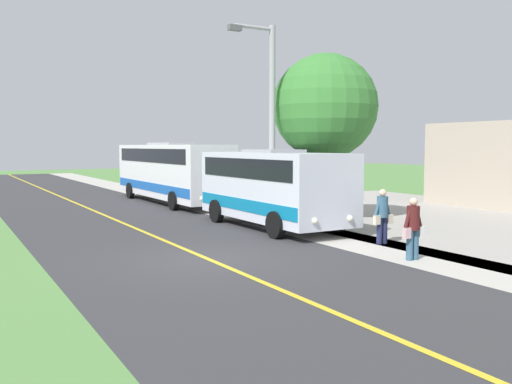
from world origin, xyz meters
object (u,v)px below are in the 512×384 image
(pedestrian_waiting, at_px, (382,215))
(street_light_pole, at_px, (269,115))
(pedestrian_with_bags, at_px, (413,227))
(transit_bus_rear, at_px, (170,170))
(tree_curbside, at_px, (325,107))
(shuttle_bus_front, at_px, (273,185))

(pedestrian_waiting, bearing_deg, street_light_pole, -81.88)
(pedestrian_with_bags, bearing_deg, street_light_pole, -91.51)
(transit_bus_rear, distance_m, tree_curbside, 10.45)
(pedestrian_with_bags, relative_size, street_light_pole, 0.22)
(street_light_pole, bearing_deg, shuttle_bus_front, 68.87)
(pedestrian_waiting, distance_m, street_light_pole, 6.42)
(pedestrian_with_bags, distance_m, street_light_pole, 8.38)
(shuttle_bus_front, height_order, transit_bus_rear, transit_bus_rear)
(shuttle_bus_front, distance_m, pedestrian_with_bags, 6.94)
(pedestrian_waiting, height_order, street_light_pole, street_light_pole)
(transit_bus_rear, height_order, street_light_pole, street_light_pole)
(pedestrian_with_bags, bearing_deg, shuttle_bus_front, -89.12)
(shuttle_bus_front, distance_m, street_light_pole, 2.73)
(pedestrian_with_bags, height_order, street_light_pole, street_light_pole)
(transit_bus_rear, bearing_deg, street_light_pole, 92.44)
(street_light_pole, bearing_deg, pedestrian_with_bags, 88.49)
(pedestrian_waiting, height_order, tree_curbside, tree_curbside)
(pedestrian_waiting, bearing_deg, transit_bus_rear, -85.47)
(shuttle_bus_front, bearing_deg, tree_curbside, -166.95)
(pedestrian_with_bags, bearing_deg, transit_bus_rear, -89.33)
(shuttle_bus_front, bearing_deg, pedestrian_with_bags, 90.88)
(street_light_pole, xyz_separation_m, tree_curbside, (-2.53, 0.14, 0.40))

